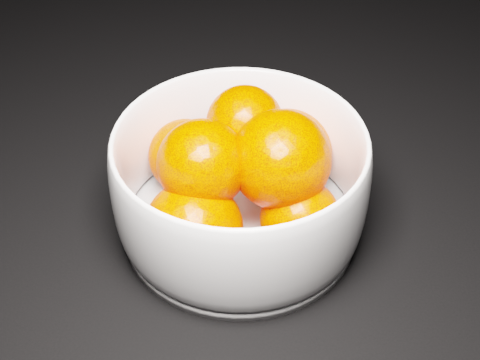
{
  "coord_description": "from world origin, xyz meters",
  "views": [
    {
      "loc": [
        -0.23,
        -0.19,
        0.46
      ],
      "look_at": [
        -0.25,
        0.25,
        0.06
      ],
      "focal_mm": 50.0,
      "sensor_mm": 36.0,
      "label": 1
    }
  ],
  "objects": [
    {
      "name": "bowl",
      "position": [
        -0.25,
        0.25,
        0.06
      ],
      "size": [
        0.23,
        0.23,
        0.11
      ],
      "rotation": [
        0.0,
        0.0,
        0.34
      ],
      "color": "white",
      "rests_on": "ground"
    },
    {
      "name": "orange_pile",
      "position": [
        -0.25,
        0.25,
        0.07
      ],
      "size": [
        0.18,
        0.19,
        0.13
      ],
      "color": "#FF3F00",
      "rests_on": "bowl"
    }
  ]
}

